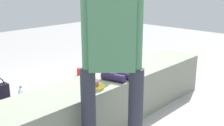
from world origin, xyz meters
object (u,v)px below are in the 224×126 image
Objects in this scene: adult_standing at (112,42)px; gift_bag at (68,97)px; child_seated at (113,57)px; cake_plate at (93,85)px; cake_box_white at (25,107)px; water_bottle_far_side at (21,96)px; party_cup_red at (80,72)px; water_bottle_near_gift at (83,78)px.

adult_standing is 5.15× the size of gift_bag.
adult_standing is (-0.51, -0.47, 0.30)m from child_seated.
cake_plate is 1.03m from cake_box_white.
gift_bag is at bearing 103.51° from child_seated.
child_seated is at bearing -67.56° from water_bottle_far_side.
cake_box_white is (-1.26, -0.53, -0.00)m from party_cup_red.
water_bottle_near_gift is 0.40m from party_cup_red.
party_cup_red is (0.86, 0.80, -0.08)m from gift_bag.
gift_bag reaches higher than cake_box_white.
gift_bag is at bearing -33.75° from cake_box_white.
cake_plate is 0.75m from gift_bag.
water_bottle_near_gift is at bearing 53.28° from cake_plate.
cake_plate reaches higher than cake_box_white.
gift_bag is (-0.14, 0.58, -0.55)m from child_seated.
gift_bag is (0.37, 1.05, -0.85)m from adult_standing.
cake_plate reaches higher than water_bottle_near_gift.
child_seated is at bearing 42.24° from adult_standing.
gift_bag is 2.74× the size of party_cup_red.
adult_standing is 1.79m from water_bottle_far_side.
party_cup_red is at bearing 62.54° from child_seated.
water_bottle_far_side is 0.70× the size of cake_box_white.
child_seated reaches higher than gift_bag.
child_seated is 1.30m from water_bottle_near_gift.
child_seated is at bearing -76.49° from gift_bag.
adult_standing is 2.02m from water_bottle_near_gift.
adult_standing reaches higher than gift_bag.
water_bottle_far_side is (-0.12, 1.13, -0.40)m from cake_plate.
water_bottle_far_side is (-0.31, 0.50, -0.04)m from gift_bag.
gift_bag is at bearing 73.85° from cake_plate.
water_bottle_near_gift is (0.63, 0.46, -0.04)m from gift_bag.
child_seated reaches higher than cake_box_white.
child_seated is 1.52× the size of cake_box_white.
water_bottle_far_side is 0.25m from cake_box_white.
cake_plate reaches higher than water_bottle_far_side.
water_bottle_near_gift reaches higher than cake_box_white.
child_seated is 2.23× the size of water_bottle_near_gift.
water_bottle_far_side is at bearing -165.74° from party_cup_red.
adult_standing is at bearing -123.70° from party_cup_red.
child_seated is 1.52× the size of gift_bag.
gift_bag is (0.18, 0.63, -0.36)m from cake_plate.
gift_bag is 1.00× the size of cake_box_white.
gift_bag is at bearing -143.80° from water_bottle_near_gift.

